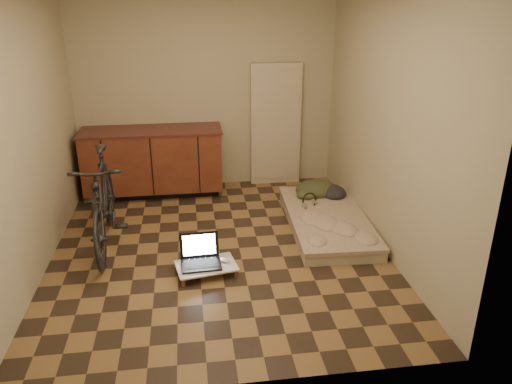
{
  "coord_description": "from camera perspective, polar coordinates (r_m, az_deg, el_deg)",
  "views": [
    {
      "loc": [
        -0.26,
        -4.76,
        2.61
      ],
      "look_at": [
        0.44,
        0.24,
        0.55
      ],
      "focal_mm": 35.0,
      "sensor_mm": 36.0,
      "label": 1
    }
  ],
  "objects": [
    {
      "name": "cabinets",
      "position": [
        6.83,
        -11.65,
        3.44
      ],
      "size": [
        1.84,
        0.62,
        0.91
      ],
      "color": "black",
      "rests_on": "ground"
    },
    {
      "name": "laptop",
      "position": [
        4.99,
        -6.36,
        -7.51
      ],
      "size": [
        0.4,
        0.36,
        0.26
      ],
      "rotation": [
        0.0,
        0.0,
        0.05
      ],
      "color": "black",
      "rests_on": "lap_desk"
    },
    {
      "name": "appliance_panel",
      "position": [
        7.04,
        2.25,
        7.69
      ],
      "size": [
        0.7,
        0.1,
        1.7
      ],
      "primitive_type": "cube",
      "color": "beige",
      "rests_on": "ground"
    },
    {
      "name": "futon",
      "position": [
        5.95,
        8.07,
        -3.2
      ],
      "size": [
        0.96,
        1.87,
        0.16
      ],
      "rotation": [
        0.0,
        0.0,
        -0.04
      ],
      "color": "#ACA28A",
      "rests_on": "ground"
    },
    {
      "name": "lap_desk",
      "position": [
        4.98,
        -5.7,
        -8.42
      ],
      "size": [
        0.64,
        0.47,
        0.1
      ],
      "rotation": [
        0.0,
        0.0,
        0.18
      ],
      "color": "brown",
      "rests_on": "ground"
    },
    {
      "name": "clothing_pile",
      "position": [
        6.47,
        7.43,
        0.8
      ],
      "size": [
        0.59,
        0.5,
        0.23
      ],
      "primitive_type": null,
      "rotation": [
        0.0,
        0.0,
        -0.04
      ],
      "color": "#353A22",
      "rests_on": "futon"
    },
    {
      "name": "headphones",
      "position": [
        6.08,
        6.12,
        -0.96
      ],
      "size": [
        0.29,
        0.28,
        0.15
      ],
      "primitive_type": null,
      "rotation": [
        0.0,
        0.0,
        0.4
      ],
      "color": "black",
      "rests_on": "futon"
    },
    {
      "name": "bicycle",
      "position": [
        5.52,
        -17.14,
        -0.46
      ],
      "size": [
        0.61,
        1.81,
        1.16
      ],
      "primitive_type": "imported",
      "rotation": [
        0.0,
        0.0,
        0.05
      ],
      "color": "black",
      "rests_on": "ground"
    },
    {
      "name": "room_shell",
      "position": [
        4.95,
        -4.66,
        6.76
      ],
      "size": [
        3.5,
        4.0,
        2.6
      ],
      "color": "brown",
      "rests_on": "ground"
    },
    {
      "name": "mouse",
      "position": [
        5.0,
        -3.63,
        -7.76
      ],
      "size": [
        0.11,
        0.13,
        0.04
      ],
      "primitive_type": "ellipsoid",
      "rotation": [
        0.0,
        0.0,
        0.55
      ],
      "color": "silver",
      "rests_on": "lap_desk"
    }
  ]
}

